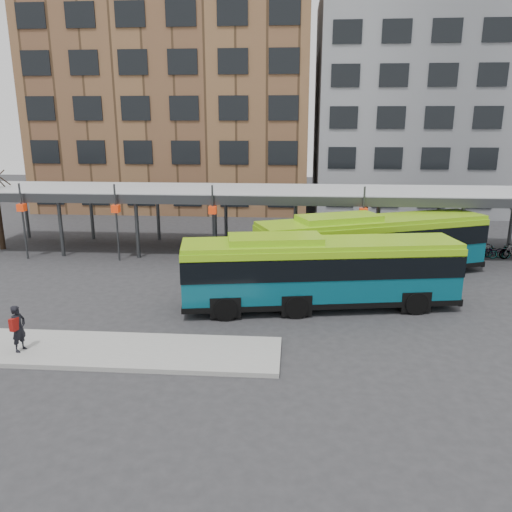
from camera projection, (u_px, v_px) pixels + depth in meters
The scene contains 9 objects.
ground at pixel (247, 325), 21.40m from camera, with size 120.00×120.00×0.00m, color #28282B.
boarding_island at pixel (96, 350), 18.90m from camera, with size 14.00×3.00×0.18m, color gray.
canopy at pixel (264, 193), 32.78m from camera, with size 40.00×6.53×4.80m.
building_brick at pixel (177, 95), 50.08m from camera, with size 26.00×14.00×22.00m, color brown.
building_grey at pixel (441, 105), 48.43m from camera, with size 24.00×14.00×20.00m, color slate.
bus_front at pixel (319, 270), 23.07m from camera, with size 12.93×4.69×3.49m.
bus_rear at pixel (372, 244), 27.68m from camera, with size 13.24×7.66×3.63m.
pedestrian at pixel (18, 328), 18.42m from camera, with size 0.55×0.72×1.77m.
bike_rack at pixel (477, 251), 31.92m from camera, with size 6.56×1.45×1.06m.
Camera 1 is at (1.88, -19.80, 8.46)m, focal length 35.00 mm.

